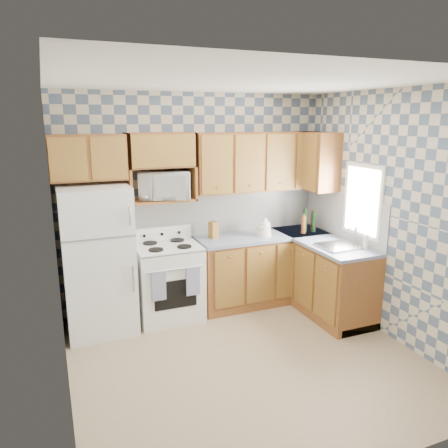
% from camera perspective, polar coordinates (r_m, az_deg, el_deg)
% --- Properties ---
extents(floor, '(3.40, 3.40, 0.00)m').
position_cam_1_polar(floor, '(4.65, 3.06, -17.31)').
color(floor, '#887558').
rests_on(floor, ground).
extents(back_wall, '(3.40, 0.02, 2.70)m').
position_cam_1_polar(back_wall, '(5.57, -3.78, 2.86)').
color(back_wall, slate).
rests_on(back_wall, ground).
extents(right_wall, '(0.02, 3.20, 2.70)m').
position_cam_1_polar(right_wall, '(5.07, 20.93, 0.91)').
color(right_wall, slate).
rests_on(right_wall, ground).
extents(backsplash_back, '(2.60, 0.02, 0.56)m').
position_cam_1_polar(backsplash_back, '(5.73, 0.07, 1.65)').
color(backsplash_back, white).
rests_on(backsplash_back, back_wall).
extents(backsplash_right, '(0.02, 1.60, 0.56)m').
position_cam_1_polar(backsplash_right, '(5.69, 15.29, 1.08)').
color(backsplash_right, white).
rests_on(backsplash_right, right_wall).
extents(refrigerator, '(0.75, 0.70, 1.68)m').
position_cam_1_polar(refrigerator, '(5.11, -16.14, -4.57)').
color(refrigerator, white).
rests_on(refrigerator, floor).
extents(stove_body, '(0.76, 0.65, 0.90)m').
position_cam_1_polar(stove_body, '(5.39, -7.31, -7.56)').
color(stove_body, white).
rests_on(stove_body, floor).
extents(cooktop, '(0.76, 0.65, 0.02)m').
position_cam_1_polar(cooktop, '(5.24, -7.46, -2.92)').
color(cooktop, silver).
rests_on(cooktop, stove_body).
extents(backguard, '(0.76, 0.08, 0.17)m').
position_cam_1_polar(backguard, '(5.48, -8.23, -1.20)').
color(backguard, white).
rests_on(backguard, cooktop).
extents(dish_towel_left, '(0.16, 0.02, 0.34)m').
position_cam_1_polar(dish_towel_left, '(4.99, -8.52, -8.01)').
color(dish_towel_left, navy).
rests_on(dish_towel_left, stove_body).
extents(dish_towel_right, '(0.16, 0.02, 0.34)m').
position_cam_1_polar(dish_towel_right, '(5.09, -4.08, -7.45)').
color(dish_towel_right, navy).
rests_on(dish_towel_right, stove_body).
extents(base_cabinets_back, '(1.75, 0.60, 0.88)m').
position_cam_1_polar(base_cabinets_back, '(5.85, 5.03, -5.88)').
color(base_cabinets_back, brown).
rests_on(base_cabinets_back, floor).
extents(base_cabinets_right, '(0.60, 1.60, 0.88)m').
position_cam_1_polar(base_cabinets_right, '(5.73, 12.49, -6.58)').
color(base_cabinets_right, brown).
rests_on(base_cabinets_right, floor).
extents(countertop_back, '(1.77, 0.63, 0.04)m').
position_cam_1_polar(countertop_back, '(5.71, 5.15, -1.54)').
color(countertop_back, slate).
rests_on(countertop_back, base_cabinets_back).
extents(countertop_right, '(0.63, 1.60, 0.04)m').
position_cam_1_polar(countertop_right, '(5.59, 12.69, -2.15)').
color(countertop_right, slate).
rests_on(countertop_right, base_cabinets_right).
extents(upper_cabinets_back, '(1.75, 0.33, 0.74)m').
position_cam_1_polar(upper_cabinets_back, '(5.67, 4.70, 8.13)').
color(upper_cabinets_back, brown).
rests_on(upper_cabinets_back, back_wall).
extents(upper_cabinets_fridge, '(0.82, 0.33, 0.50)m').
position_cam_1_polar(upper_cabinets_fridge, '(5.07, -17.39, 8.28)').
color(upper_cabinets_fridge, brown).
rests_on(upper_cabinets_fridge, back_wall).
extents(upper_cabinets_right, '(0.33, 0.70, 0.74)m').
position_cam_1_polar(upper_cabinets_right, '(5.86, 11.79, 8.07)').
color(upper_cabinets_right, brown).
rests_on(upper_cabinets_right, right_wall).
extents(microwave_shelf, '(0.80, 0.33, 0.03)m').
position_cam_1_polar(microwave_shelf, '(5.27, -8.08, 3.07)').
color(microwave_shelf, brown).
rests_on(microwave_shelf, back_wall).
extents(microwave, '(0.68, 0.55, 0.33)m').
position_cam_1_polar(microwave, '(5.28, -7.78, 5.08)').
color(microwave, white).
rests_on(microwave, microwave_shelf).
extents(sink, '(0.48, 0.40, 0.03)m').
position_cam_1_polar(sink, '(5.32, 14.88, -2.82)').
color(sink, '#B7B7BC').
rests_on(sink, countertop_right).
extents(window, '(0.02, 0.66, 0.86)m').
position_cam_1_polar(window, '(5.37, 17.66, 2.92)').
color(window, silver).
rests_on(window, right_wall).
extents(bottle_0, '(0.06, 0.06, 0.29)m').
position_cam_1_polar(bottle_0, '(5.90, 10.53, 0.41)').
color(bottle_0, black).
rests_on(bottle_0, countertop_back).
extents(bottle_1, '(0.06, 0.06, 0.27)m').
position_cam_1_polar(bottle_1, '(5.91, 11.65, 0.28)').
color(bottle_1, black).
rests_on(bottle_1, countertop_back).
extents(bottle_2, '(0.06, 0.06, 0.25)m').
position_cam_1_polar(bottle_2, '(6.02, 11.52, 0.43)').
color(bottle_2, '#5D3416').
rests_on(bottle_2, countertop_back).
extents(bottle_3, '(0.06, 0.06, 0.23)m').
position_cam_1_polar(bottle_3, '(5.80, 10.35, -0.09)').
color(bottle_3, '#5D3416').
rests_on(bottle_3, countertop_back).
extents(knife_block, '(0.12, 0.12, 0.21)m').
position_cam_1_polar(knife_block, '(5.48, -1.38, -0.78)').
color(knife_block, brown).
rests_on(knife_block, countertop_back).
extents(electric_kettle, '(0.14, 0.14, 0.18)m').
position_cam_1_polar(electric_kettle, '(5.63, 5.34, -0.63)').
color(electric_kettle, white).
rests_on(electric_kettle, countertop_back).
extents(food_containers, '(0.19, 0.19, 0.13)m').
position_cam_1_polar(food_containers, '(5.61, 5.22, -0.92)').
color(food_containers, silver).
rests_on(food_containers, countertop_back).
extents(soap_bottle, '(0.06, 0.06, 0.17)m').
position_cam_1_polar(soap_bottle, '(5.28, 18.03, -2.24)').
color(soap_bottle, silver).
rests_on(soap_bottle, countertop_right).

